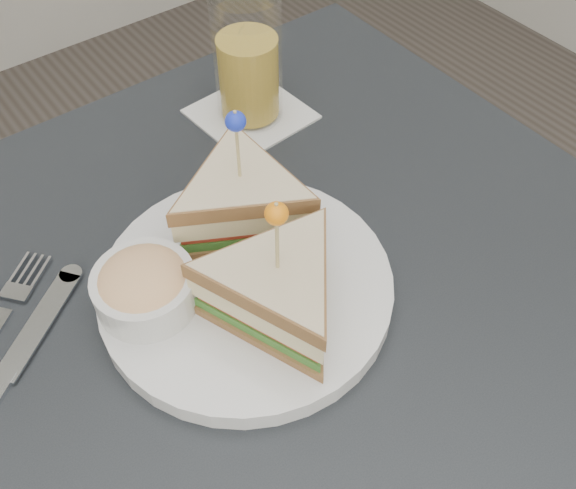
# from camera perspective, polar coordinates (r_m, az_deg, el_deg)

# --- Properties ---
(table) EXTENTS (0.80, 0.80, 0.75)m
(table) POSITION_cam_1_polar(r_m,az_deg,el_deg) (0.72, -0.16, -7.32)
(table) COLOR black
(table) RESTS_ON ground
(plate_meal) EXTENTS (0.38, 0.38, 0.17)m
(plate_meal) POSITION_cam_1_polar(r_m,az_deg,el_deg) (0.62, -3.81, -1.15)
(plate_meal) COLOR silver
(plate_meal) RESTS_ON table
(cutlery_knife) EXTENTS (0.20, 0.16, 0.01)m
(cutlery_knife) POSITION_cam_1_polar(r_m,az_deg,el_deg) (0.65, -23.53, -10.29)
(cutlery_knife) COLOR silver
(cutlery_knife) RESTS_ON table
(drink_set) EXTENTS (0.14, 0.14, 0.17)m
(drink_set) POSITION_cam_1_polar(r_m,az_deg,el_deg) (0.81, -3.57, 15.56)
(drink_set) COLOR silver
(drink_set) RESTS_ON table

